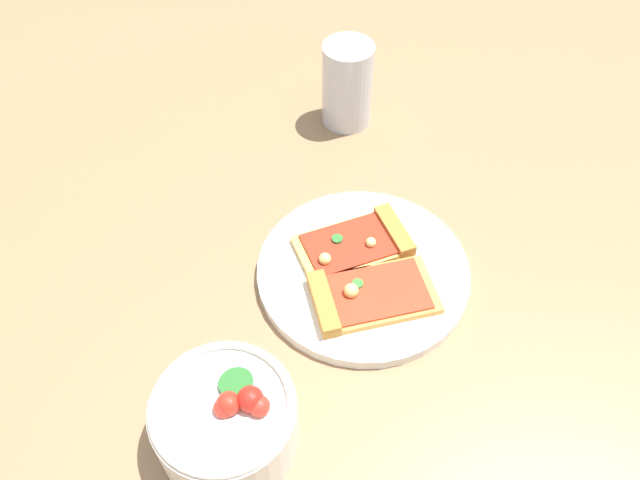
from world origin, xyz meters
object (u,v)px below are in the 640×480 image
(soda_glass, at_px, (347,86))
(salad_bowl, at_px, (226,420))
(plate, at_px, (363,272))
(pizza_slice_near, at_px, (360,243))
(pizza_slice_far, at_px, (364,296))

(soda_glass, bearing_deg, salad_bowl, 158.57)
(plate, relative_size, salad_bowl, 1.83)
(plate, height_order, pizza_slice_near, pizza_slice_near)
(plate, bearing_deg, soda_glass, -4.31)
(plate, bearing_deg, salad_bowl, 138.18)
(plate, relative_size, pizza_slice_near, 1.71)
(pizza_slice_near, relative_size, salad_bowl, 1.07)
(pizza_slice_near, bearing_deg, salad_bowl, 142.77)
(pizza_slice_far, bearing_deg, salad_bowl, 131.50)
(soda_glass, bearing_deg, plate, 175.69)
(salad_bowl, distance_m, soda_glass, 0.49)
(salad_bowl, height_order, soda_glass, soda_glass)
(pizza_slice_near, xyz_separation_m, soda_glass, (0.25, -0.02, 0.04))
(plate, height_order, pizza_slice_far, pizza_slice_far)
(pizza_slice_near, height_order, pizza_slice_far, pizza_slice_far)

